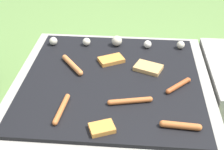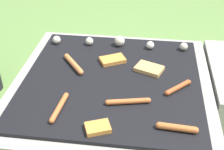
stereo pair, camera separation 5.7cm
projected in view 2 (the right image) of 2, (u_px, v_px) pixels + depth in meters
ground_plane at (112, 136)px, 1.69m from camera, size 14.00×14.00×0.00m
grill at (112, 109)px, 1.58m from camera, size 0.94×0.94×0.38m
sausage_front_center at (73, 64)px, 1.56m from camera, size 0.13×0.16×0.03m
sausage_front_right at (177, 128)px, 1.18m from camera, size 0.16×0.04×0.03m
sausage_back_right at (128, 101)px, 1.32m from camera, size 0.19×0.06×0.02m
sausage_back_left at (59, 107)px, 1.28m from camera, size 0.04×0.19×0.02m
sausage_front_left at (178, 87)px, 1.40m from camera, size 0.12×0.12×0.02m
bread_slice_left at (113, 60)px, 1.59m from camera, size 0.15×0.13×0.02m
bread_slice_center at (98, 128)px, 1.19m from camera, size 0.11×0.10×0.02m
bread_slice_right at (149, 69)px, 1.53m from camera, size 0.15×0.13×0.02m
mushroom_row at (118, 42)px, 1.72m from camera, size 0.75×0.07×0.06m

